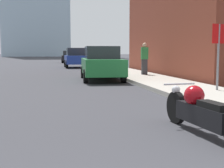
{
  "coord_description": "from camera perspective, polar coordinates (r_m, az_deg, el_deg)",
  "views": [
    {
      "loc": [
        0.26,
        -0.51,
        1.35
      ],
      "look_at": [
        1.42,
        5.39,
        0.73
      ],
      "focal_mm": 50.0,
      "sensor_mm": 36.0,
      "label": 1
    }
  ],
  "objects": [
    {
      "name": "parked_car_black",
      "position": [
        40.24,
        -7.76,
        4.97
      ],
      "size": [
        2.19,
        4.23,
        1.52
      ],
      "rotation": [
        0.0,
        0.0,
        -0.08
      ],
      "color": "black",
      "rests_on": "ground_plane"
    },
    {
      "name": "parked_car_blue",
      "position": [
        27.33,
        -6.61,
        4.78
      ],
      "size": [
        1.95,
        3.99,
        1.7
      ],
      "rotation": [
        0.0,
        0.0,
        0.01
      ],
      "color": "#1E3899",
      "rests_on": "ground_plane"
    },
    {
      "name": "pedestrian",
      "position": [
        16.77,
        5.96,
        4.72
      ],
      "size": [
        0.36,
        0.24,
        1.7
      ],
      "color": "#38383D",
      "rests_on": "sidewalk"
    },
    {
      "name": "stop_sign",
      "position": [
        10.36,
        18.9,
        6.73
      ],
      "size": [
        0.57,
        0.26,
        2.06
      ],
      "color": "slate",
      "rests_on": "sidewalk"
    },
    {
      "name": "parked_car_green",
      "position": [
        15.04,
        -1.95,
        3.8
      ],
      "size": [
        2.06,
        4.63,
        1.61
      ],
      "rotation": [
        0.0,
        0.0,
        -0.06
      ],
      "color": "#1E6B33",
      "rests_on": "ground_plane"
    },
    {
      "name": "sidewalk",
      "position": [
        40.79,
        -4.65,
        4.05
      ],
      "size": [
        2.39,
        240.0,
        0.15
      ],
      "color": "#9E998E",
      "rests_on": "ground_plane"
    },
    {
      "name": "motorcycle",
      "position": [
        5.31,
        15.95,
        -4.76
      ],
      "size": [
        0.62,
        2.37,
        0.79
      ],
      "rotation": [
        0.0,
        0.0,
        0.1
      ],
      "color": "black",
      "rests_on": "ground_plane"
    }
  ]
}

